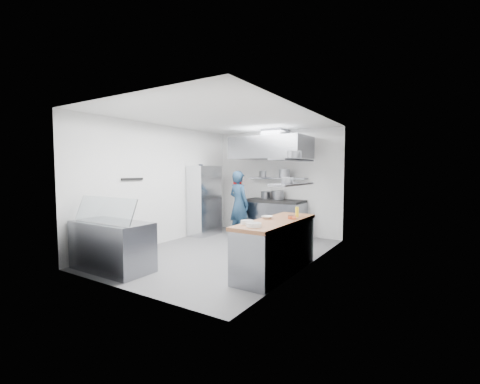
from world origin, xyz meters
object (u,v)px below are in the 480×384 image
Objects in this scene: gas_range at (273,219)px; wire_rack at (205,201)px; chef at (239,204)px; display_case at (112,246)px.

gas_range is 0.86× the size of wire_rack.
chef is at bearing 13.47° from wire_rack.
display_case is (0.53, -3.25, -0.50)m from wire_rack.
chef is at bearing 83.22° from display_case.
display_case is at bearing -80.74° from wire_rack.
chef reaches higher than display_case.
display_case is at bearing -105.02° from gas_range.
chef is 1.15× the size of display_case.
chef is 0.93× the size of wire_rack.
wire_rack is 1.23× the size of display_case.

